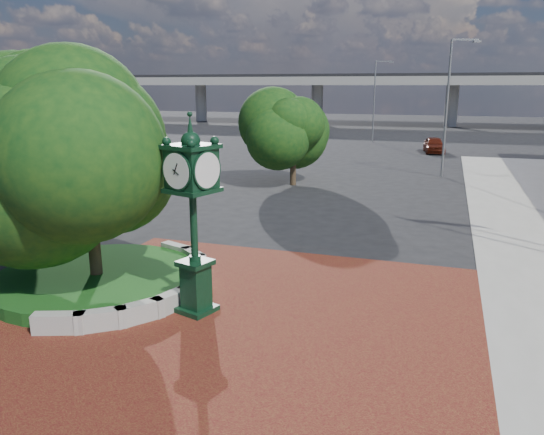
{
  "coord_description": "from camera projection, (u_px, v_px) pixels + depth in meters",
  "views": [
    {
      "loc": [
        4.74,
        -12.67,
        5.92
      ],
      "look_at": [
        0.08,
        1.5,
        2.18
      ],
      "focal_mm": 35.0,
      "sensor_mm": 36.0,
      "label": 1
    }
  ],
  "objects": [
    {
      "name": "street_lamp_near",
      "position": [
        451.0,
        98.0,
        34.04
      ],
      "size": [
        1.84,
        0.96,
        8.74
      ],
      "color": "slate",
      "rests_on": "ground"
    },
    {
      "name": "ground",
      "position": [
        252.0,
        307.0,
        14.55
      ],
      "size": [
        200.0,
        200.0,
        0.0
      ],
      "primitive_type": "plane",
      "color": "black",
      "rests_on": "ground"
    },
    {
      "name": "tree_planter",
      "position": [
        87.0,
        164.0,
        15.16
      ],
      "size": [
        5.2,
        5.2,
        6.33
      ],
      "color": "#38281C",
      "rests_on": "ground"
    },
    {
      "name": "tree_street",
      "position": [
        293.0,
        131.0,
        31.56
      ],
      "size": [
        4.4,
        4.4,
        5.45
      ],
      "color": "#38281C",
      "rests_on": "ground"
    },
    {
      "name": "overpass",
      "position": [
        416.0,
        81.0,
        77.53
      ],
      "size": [
        90.0,
        12.0,
        7.5
      ],
      "color": "#9E9B93",
      "rests_on": "ground"
    },
    {
      "name": "plaza",
      "position": [
        239.0,
        321.0,
        13.62
      ],
      "size": [
        12.0,
        12.0,
        0.04
      ],
      "primitive_type": "cube",
      "color": "maroon",
      "rests_on": "ground"
    },
    {
      "name": "grass_bed",
      "position": [
        97.0,
        280.0,
        16.01
      ],
      "size": [
        6.1,
        6.1,
        0.4
      ],
      "primitive_type": "cylinder",
      "color": "#134517",
      "rests_on": "ground"
    },
    {
      "name": "parked_car",
      "position": [
        434.0,
        145.0,
        47.44
      ],
      "size": [
        2.2,
        4.31,
        1.41
      ],
      "primitive_type": "imported",
      "rotation": [
        0.0,
        0.0,
        0.13
      ],
      "color": "#54180C",
      "rests_on": "ground"
    },
    {
      "name": "planter_wall",
      "position": [
        164.0,
        286.0,
        15.3
      ],
      "size": [
        2.96,
        6.77,
        0.54
      ],
      "color": "#9E9B93",
      "rests_on": "ground"
    },
    {
      "name": "tree_northwest",
      "position": [
        1.0,
        129.0,
        22.09
      ],
      "size": [
        5.6,
        5.6,
        6.93
      ],
      "color": "#38281C",
      "rests_on": "ground"
    },
    {
      "name": "post_clock",
      "position": [
        193.0,
        209.0,
        13.49
      ],
      "size": [
        1.31,
        1.31,
        5.21
      ],
      "color": "black",
      "rests_on": "ground"
    },
    {
      "name": "street_lamp_far",
      "position": [
        376.0,
        95.0,
        55.26
      ],
      "size": [
        1.86,
        0.48,
        8.33
      ],
      "color": "slate",
      "rests_on": "ground"
    }
  ]
}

